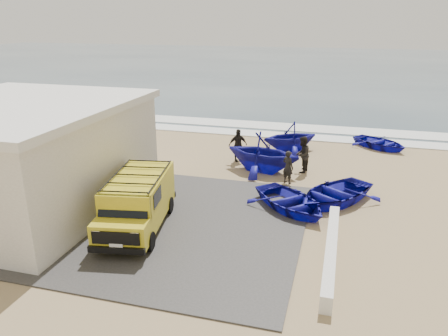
# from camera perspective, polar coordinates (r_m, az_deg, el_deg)

# --- Properties ---
(ground) EXTENTS (160.00, 160.00, 0.00)m
(ground) POSITION_cam_1_polar(r_m,az_deg,el_deg) (18.36, -1.65, -4.89)
(ground) COLOR tan
(slab) EXTENTS (12.00, 10.00, 0.05)m
(slab) POSITION_cam_1_polar(r_m,az_deg,el_deg) (17.34, -10.00, -6.62)
(slab) COLOR #3E3B38
(slab) RESTS_ON ground
(ocean) EXTENTS (180.00, 88.00, 0.01)m
(ocean) POSITION_cam_1_polar(r_m,az_deg,el_deg) (72.56, 11.81, 12.90)
(ocean) COLOR #385166
(ocean) RESTS_ON ground
(surf_line) EXTENTS (180.00, 1.60, 0.06)m
(surf_line) POSITION_cam_1_polar(r_m,az_deg,el_deg) (29.41, 5.26, 4.42)
(surf_line) COLOR white
(surf_line) RESTS_ON ground
(surf_wash) EXTENTS (180.00, 2.20, 0.04)m
(surf_wash) POSITION_cam_1_polar(r_m,az_deg,el_deg) (31.80, 6.09, 5.51)
(surf_wash) COLOR white
(surf_wash) RESTS_ON ground
(building) EXTENTS (8.40, 9.40, 4.30)m
(building) POSITION_cam_1_polar(r_m,az_deg,el_deg) (19.51, -25.15, 1.49)
(building) COLOR silver
(building) RESTS_ON ground
(parapet) EXTENTS (0.35, 6.00, 0.55)m
(parapet) POSITION_cam_1_polar(r_m,az_deg,el_deg) (14.87, 13.79, -10.45)
(parapet) COLOR silver
(parapet) RESTS_ON ground
(van) EXTENTS (2.64, 4.99, 2.04)m
(van) POSITION_cam_1_polar(r_m,az_deg,el_deg) (16.38, -11.22, -4.18)
(van) COLOR gold
(van) RESTS_ON ground
(boat_near_left) EXTENTS (4.55, 4.56, 0.78)m
(boat_near_left) POSITION_cam_1_polar(r_m,az_deg,el_deg) (17.97, 8.71, -4.32)
(boat_near_left) COLOR #14149D
(boat_near_left) RESTS_ON ground
(boat_near_right) EXTENTS (4.63, 4.92, 0.83)m
(boat_near_right) POSITION_cam_1_polar(r_m,az_deg,el_deg) (19.07, 14.22, -3.20)
(boat_near_right) COLOR #14149D
(boat_near_right) RESTS_ON ground
(boat_mid_left) EXTENTS (4.56, 4.18, 2.04)m
(boat_mid_left) POSITION_cam_1_polar(r_m,az_deg,el_deg) (22.09, 5.08, 2.08)
(boat_mid_left) COLOR #14149D
(boat_mid_left) RESTS_ON ground
(boat_far_left) EXTENTS (4.35, 4.23, 1.74)m
(boat_far_left) POSITION_cam_1_polar(r_m,az_deg,el_deg) (25.74, 8.62, 4.08)
(boat_far_left) COLOR #14149D
(boat_far_left) RESTS_ON ground
(boat_far_right) EXTENTS (4.09, 3.93, 0.69)m
(boat_far_right) POSITION_cam_1_polar(r_m,az_deg,el_deg) (27.75, 19.70, 3.14)
(boat_far_right) COLOR #14149D
(boat_far_right) RESTS_ON ground
(fisherman_front) EXTENTS (0.70, 0.63, 1.60)m
(fisherman_front) POSITION_cam_1_polar(r_m,az_deg,el_deg) (20.70, 8.35, 0.12)
(fisherman_front) COLOR black
(fisherman_front) RESTS_ON ground
(fisherman_middle) EXTENTS (0.85, 1.01, 1.86)m
(fisherman_middle) POSITION_cam_1_polar(r_m,az_deg,el_deg) (22.25, 10.19, 1.74)
(fisherman_middle) COLOR black
(fisherman_middle) RESTS_ON ground
(fisherman_back) EXTENTS (1.11, 0.92, 1.78)m
(fisherman_back) POSITION_cam_1_polar(r_m,az_deg,el_deg) (23.66, 1.82, 3.00)
(fisherman_back) COLOR black
(fisherman_back) RESTS_ON ground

